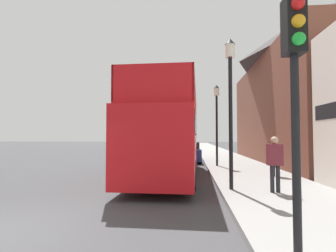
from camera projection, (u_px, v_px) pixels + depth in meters
name	position (u px, v px, depth m)	size (l,w,h in m)	color
ground_plane	(150.00, 156.00, 25.73)	(144.00, 144.00, 0.00)	#3D3D3F
sidewalk	(225.00, 158.00, 22.16)	(3.87, 108.00, 0.14)	gray
brick_terrace_rear	(299.00, 91.00, 18.84)	(6.00, 16.40, 10.44)	brown
tour_bus	(169.00, 137.00, 12.47)	(2.85, 9.96, 4.13)	red
parked_car_ahead_of_bus	(189.00, 153.00, 19.70)	(1.78, 3.98, 1.49)	navy
pedestrian_second	(275.00, 159.00, 8.31)	(0.46, 0.25, 1.77)	#232328
pedestrian_third	(275.00, 155.00, 11.72)	(0.42, 0.23, 1.59)	#232328
traffic_signal	(295.00, 66.00, 3.80)	(0.28, 0.42, 3.82)	black
lamp_post_nearest	(230.00, 85.00, 8.92)	(0.35, 0.35, 5.14)	black
lamp_post_second	(217.00, 110.00, 16.06)	(0.35, 0.35, 4.96)	black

